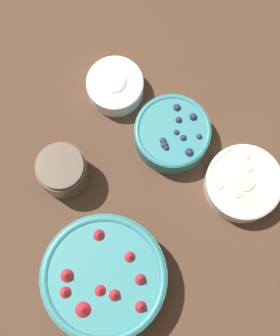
# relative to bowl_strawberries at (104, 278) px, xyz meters

# --- Properties ---
(ground_plane) EXTENTS (4.00, 4.00, 0.00)m
(ground_plane) POSITION_rel_bowl_strawberries_xyz_m (-0.14, -0.02, -0.05)
(ground_plane) COLOR #4C3323
(bowl_strawberries) EXTENTS (0.23, 0.23, 0.10)m
(bowl_strawberries) POSITION_rel_bowl_strawberries_xyz_m (0.00, 0.00, 0.00)
(bowl_strawberries) COLOR teal
(bowl_strawberries) RESTS_ON ground_plane
(bowl_blueberries) EXTENTS (0.15, 0.15, 0.06)m
(bowl_blueberries) POSITION_rel_bowl_strawberries_xyz_m (-0.31, -0.02, -0.01)
(bowl_blueberries) COLOR teal
(bowl_blueberries) RESTS_ON ground_plane
(bowl_bananas) EXTENTS (0.15, 0.15, 0.05)m
(bowl_bananas) POSITION_rel_bowl_strawberries_xyz_m (-0.29, 0.15, -0.02)
(bowl_bananas) COLOR white
(bowl_bananas) RESTS_ON ground_plane
(bowl_cream) EXTENTS (0.11, 0.11, 0.06)m
(bowl_cream) POSITION_rel_bowl_strawberries_xyz_m (-0.34, -0.17, -0.02)
(bowl_cream) COLOR white
(bowl_cream) RESTS_ON ground_plane
(jar_chocolate) EXTENTS (0.10, 0.10, 0.09)m
(jar_chocolate) POSITION_rel_bowl_strawberries_xyz_m (-0.14, -0.17, -0.01)
(jar_chocolate) COLOR brown
(jar_chocolate) RESTS_ON ground_plane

